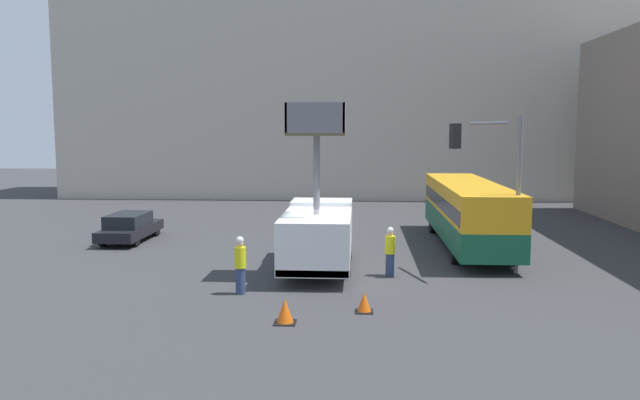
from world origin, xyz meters
name	(u,v)px	position (x,y,z in m)	size (l,w,h in m)	color
ground_plane	(320,274)	(0.00, 0.00, 0.00)	(120.00, 120.00, 0.00)	#38383A
building_backdrop_far	(342,87)	(0.00, 28.95, 8.85)	(44.00, 10.00, 17.70)	#BCB2A3
utility_truck	(318,231)	(-0.11, 0.63, 1.51)	(2.50, 6.58, 6.32)	white
city_bus	(467,209)	(6.41, 5.84, 1.76)	(2.53, 12.19, 2.96)	#145638
traffic_light_pole	(496,169)	(6.45, 0.27, 3.95)	(2.79, 2.54, 5.90)	slate
road_worker_near_truck	(240,265)	(-2.44, -3.06, 0.97)	(0.38, 0.38, 1.92)	navy
road_worker_directing	(390,251)	(2.60, -0.15, 0.91)	(0.38, 0.38, 1.82)	navy
traffic_cone_near_truck	(285,312)	(-0.61, -6.06, 0.33)	(0.61, 0.61, 0.70)	black
traffic_cone_mid_road	(364,303)	(1.61, -4.85, 0.29)	(0.54, 0.54, 0.61)	black
parked_car_curbside	(130,227)	(-9.62, 6.22, 0.70)	(1.79, 4.71, 1.37)	black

